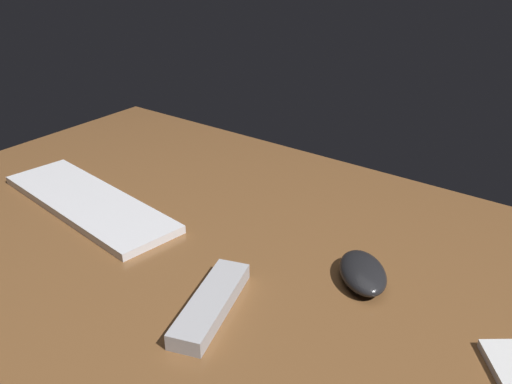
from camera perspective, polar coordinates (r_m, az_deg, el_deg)
The scene contains 4 objects.
desk at distance 97.15cm, azimuth -2.37°, elevation -5.56°, with size 140.00×84.00×2.00cm, color brown.
keyboard at distance 112.28cm, azimuth -16.58°, elevation -1.05°, with size 42.39×12.99×1.47cm, color white.
computer_mouse at distance 87.41cm, azimuth 10.74°, elevation -7.99°, with size 11.56×6.78×3.35cm, color black.
tv_remote at distance 80.78cm, azimuth -4.57°, elevation -11.19°, with size 18.71×4.95×2.38cm, color #B7B7BC.
Camera 1 is at (52.48, -63.69, 52.26)cm, focal length 39.56 mm.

